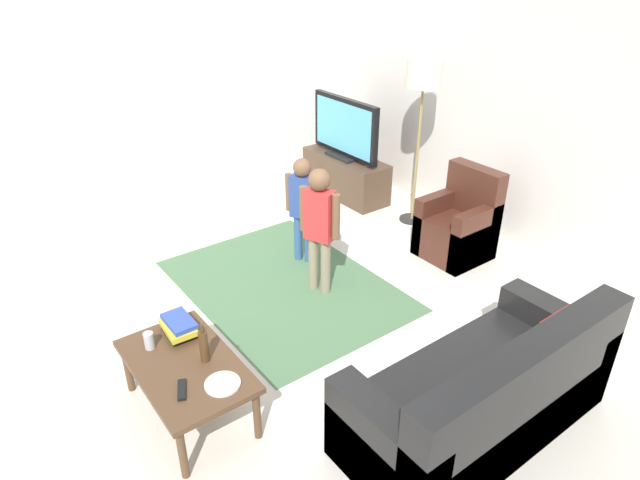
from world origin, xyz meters
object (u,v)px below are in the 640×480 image
object	(u,v)px
coffee_table	(186,369)
child_center	(319,220)
book_stack	(179,327)
bottle	(204,346)
armchair	(460,228)
floor_lamp	(424,83)
soda_can	(149,341)
tv_stand	(345,176)
child_near_tv	(303,201)
tv	(345,129)
tv_remote	(182,390)
plate	(223,384)
couch	(487,400)

from	to	relation	value
coffee_table	child_center	bearing A→B (deg)	113.45
book_stack	bottle	distance (m)	0.36
armchair	child_center	size ratio (longest dim) A/B	0.77
armchair	floor_lamp	xyz separation A→B (m)	(-0.83, 0.19, 1.25)
coffee_table	soda_can	bearing A→B (deg)	-156.80
tv_stand	armchair	xyz separation A→B (m)	(1.85, -0.04, 0.05)
child_near_tv	tv	bearing A→B (deg)	127.48
book_stack	tv_remote	xyz separation A→B (m)	(0.52, -0.22, -0.05)
coffee_table	soda_can	size ratio (longest dim) A/B	8.33
tv_stand	bottle	distance (m)	3.79
child_center	coffee_table	world-z (taller)	child_center
child_center	soda_can	distance (m)	1.76
tv_stand	tv	distance (m)	0.60
floor_lamp	child_near_tv	distance (m)	1.76
armchair	soda_can	size ratio (longest dim) A/B	7.50
child_center	coffee_table	xyz separation A→B (m)	(0.69, -1.58, -0.33)
armchair	coffee_table	size ratio (longest dim) A/B	0.90
floor_lamp	child_near_tv	bearing A→B (deg)	-90.04
tv	bottle	xyz separation A→B (m)	(2.28, -2.99, -0.31)
floor_lamp	tv_remote	world-z (taller)	floor_lamp
soda_can	plate	world-z (taller)	soda_can
tv	bottle	bearing A→B (deg)	-52.62
tv	child_near_tv	distance (m)	1.69
tv	soda_can	size ratio (longest dim) A/B	9.17
tv	couch	world-z (taller)	tv
coffee_table	bottle	distance (m)	0.21
child_near_tv	soda_can	xyz separation A→B (m)	(0.93, -1.89, -0.16)
couch	book_stack	size ratio (longest dim) A/B	6.18
bottle	couch	bearing A→B (deg)	46.36
child_near_tv	plate	distance (m)	2.28
tv_remote	plate	xyz separation A→B (m)	(0.10, 0.22, -0.00)
tv_stand	plate	bearing A→B (deg)	-49.87
tv_stand	couch	world-z (taller)	couch
child_center	tv_remote	size ratio (longest dim) A/B	6.86
couch	book_stack	xyz separation A→B (m)	(-1.59, -1.32, 0.19)
tv_remote	couch	bearing A→B (deg)	79.78
floor_lamp	plate	xyz separation A→B (m)	(1.53, -3.18, -1.12)
tv	armchair	xyz separation A→B (m)	(1.85, -0.02, -0.55)
armchair	coffee_table	distance (m)	3.11
child_center	coffee_table	bearing A→B (deg)	-66.55
bottle	tv_remote	distance (m)	0.31
couch	child_near_tv	bearing A→B (deg)	171.86
coffee_table	book_stack	world-z (taller)	book_stack
armchair	book_stack	xyz separation A→B (m)	(0.08, -2.99, 0.18)
floor_lamp	book_stack	distance (m)	3.47
tv_stand	tv_remote	bearing A→B (deg)	-52.95
book_stack	bottle	size ratio (longest dim) A/B	1.04
floor_lamp	soda_can	distance (m)	3.68
tv_stand	floor_lamp	size ratio (longest dim) A/B	0.67
bottle	coffee_table	bearing A→B (deg)	-112.62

